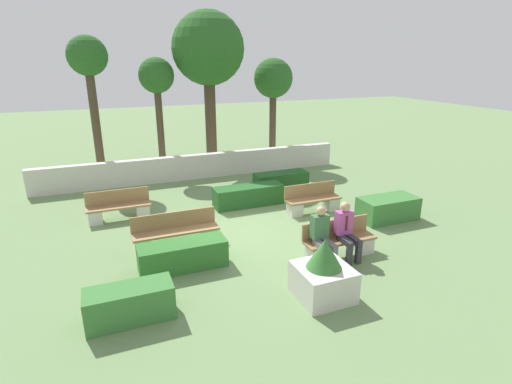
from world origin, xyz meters
TOP-DOWN VIEW (x-y plane):
  - ground_plane at (0.00, 0.00)m, footprint 60.00×60.00m
  - perimeter_wall at (0.00, 5.37)m, footprint 11.52×0.30m
  - bench_front at (1.50, -2.03)m, footprint 1.74×0.49m
  - bench_left_side at (2.33, 0.64)m, footprint 1.70×0.48m
  - bench_right_side at (-1.90, -0.15)m, footprint 2.06×0.49m
  - bench_back at (-3.06, 2.16)m, footprint 1.74×0.49m
  - person_seated_man at (1.57, -2.16)m, footprint 0.38×0.64m
  - person_seated_woman at (0.94, -2.17)m, footprint 0.38×0.64m
  - hedge_block_near_left at (0.75, 1.89)m, footprint 2.15×0.65m
  - hedge_block_near_right at (-1.97, -1.24)m, footprint 1.89×0.64m
  - hedge_block_mid_left at (2.32, 2.82)m, footprint 1.86×0.65m
  - hedge_block_mid_right at (-3.21, -2.71)m, footprint 1.50×0.61m
  - hedge_block_far_left at (4.01, -0.66)m, footprint 1.67×0.82m
  - planter_corner_left at (0.27, -3.36)m, footprint 1.00×1.00m
  - tree_leftmost at (-3.37, 6.42)m, footprint 1.36×1.36m
  - tree_center_left at (-1.07, 6.62)m, footprint 1.31×1.31m
  - tree_center_right at (0.94, 6.60)m, footprint 2.78×2.78m
  - tree_rightmost at (3.66, 6.55)m, footprint 1.61×1.61m

SIDE VIEW (x-z plane):
  - ground_plane at x=0.00m, z-range 0.00..0.00m
  - hedge_block_near_right at x=-1.97m, z-range 0.00..0.60m
  - hedge_block_near_left at x=0.75m, z-range 0.00..0.62m
  - bench_left_side at x=2.33m, z-range -0.10..0.72m
  - bench_front at x=1.50m, z-range -0.10..0.73m
  - bench_back at x=-3.06m, z-range -0.10..0.73m
  - hedge_block_mid_right at x=-3.21m, z-range 0.00..0.63m
  - hedge_block_mid_left at x=2.32m, z-range 0.00..0.64m
  - hedge_block_far_left at x=4.01m, z-range 0.00..0.65m
  - bench_right_side at x=-1.90m, z-range -0.09..0.74m
  - perimeter_wall at x=0.00m, z-range 0.00..0.91m
  - planter_corner_left at x=0.27m, z-range -0.11..1.11m
  - person_seated_woman at x=0.94m, z-range 0.06..1.37m
  - person_seated_man at x=1.57m, z-range 0.07..1.39m
  - tree_rightmost at x=3.66m, z-range 1.27..5.64m
  - tree_center_left at x=-1.07m, z-range 1.35..5.76m
  - tree_leftmost at x=-3.37m, z-range 1.58..6.70m
  - tree_center_right at x=0.94m, z-range 1.57..7.67m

